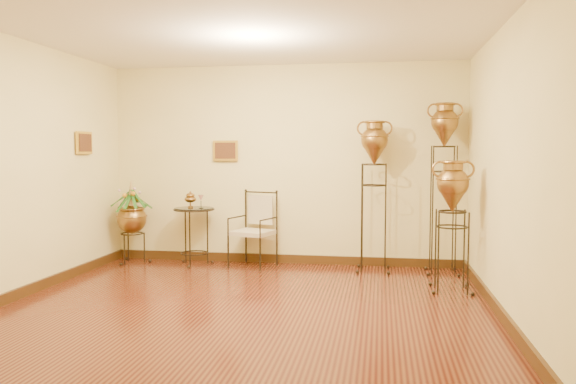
% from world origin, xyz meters
% --- Properties ---
extents(ground, '(5.00, 5.00, 0.00)m').
position_xyz_m(ground, '(0.00, 0.00, 0.00)').
color(ground, '#5D2C16').
rests_on(ground, ground).
extents(room_shell, '(5.02, 5.02, 2.81)m').
position_xyz_m(room_shell, '(-0.01, 0.01, 1.73)').
color(room_shell, '#F5E59E').
rests_on(room_shell, ground).
extents(amphora_tall, '(0.55, 0.55, 2.23)m').
position_xyz_m(amphora_tall, '(2.15, 2.15, 1.14)').
color(amphora_tall, '#2D2516').
rests_on(amphora_tall, ground).
extents(amphora_mid, '(0.54, 0.54, 2.02)m').
position_xyz_m(amphora_mid, '(1.26, 2.15, 1.02)').
color(amphora_mid, '#2D2516').
rests_on(amphora_mid, ground).
extents(amphora_short, '(0.58, 0.58, 1.51)m').
position_xyz_m(amphora_short, '(2.15, 1.20, 0.75)').
color(amphora_short, '#2D2516').
rests_on(amphora_short, ground).
extents(planter_urn, '(0.78, 0.78, 1.22)m').
position_xyz_m(planter_urn, '(-2.15, 2.15, 0.68)').
color(planter_urn, '#2D2516').
rests_on(planter_urn, ground).
extents(armchair, '(0.72, 0.69, 1.03)m').
position_xyz_m(armchair, '(-0.38, 2.15, 0.52)').
color(armchair, '#2D2516').
rests_on(armchair, ground).
extents(side_table, '(0.60, 0.60, 1.01)m').
position_xyz_m(side_table, '(-1.22, 2.15, 0.42)').
color(side_table, '#2D2516').
rests_on(side_table, ground).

